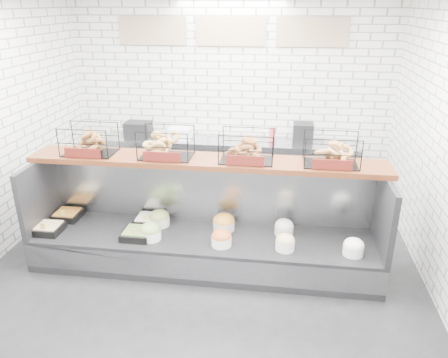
# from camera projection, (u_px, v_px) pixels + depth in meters

# --- Properties ---
(ground) EXTENTS (5.50, 5.50, 0.00)m
(ground) POSITION_uv_depth(u_px,v_px,m) (200.00, 278.00, 4.95)
(ground) COLOR black
(ground) RESTS_ON ground
(room_shell) EXTENTS (5.02, 5.51, 3.01)m
(room_shell) POSITION_uv_depth(u_px,v_px,m) (206.00, 87.00, 4.73)
(room_shell) COLOR white
(room_shell) RESTS_ON ground
(display_case) EXTENTS (4.00, 0.90, 1.20)m
(display_case) POSITION_uv_depth(u_px,v_px,m) (204.00, 238.00, 5.15)
(display_case) COLOR black
(display_case) RESTS_ON ground
(bagel_shelf) EXTENTS (4.10, 0.50, 0.40)m
(bagel_shelf) POSITION_uv_depth(u_px,v_px,m) (206.00, 149.00, 4.91)
(bagel_shelf) COLOR #461F0F
(bagel_shelf) RESTS_ON display_case
(prep_counter) EXTENTS (4.00, 0.60, 1.20)m
(prep_counter) POSITION_uv_depth(u_px,v_px,m) (227.00, 166.00, 7.00)
(prep_counter) COLOR #93969B
(prep_counter) RESTS_ON ground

